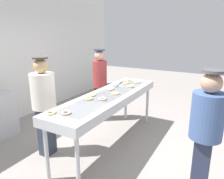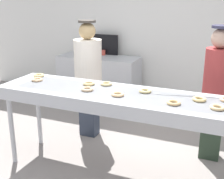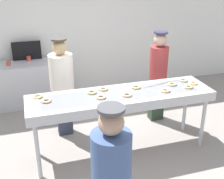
{
  "view_description": "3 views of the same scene",
  "coord_description": "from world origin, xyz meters",
  "px_view_note": "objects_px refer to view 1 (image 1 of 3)",
  "views": [
    {
      "loc": [
        -2.99,
        -1.73,
        2.0
      ],
      "look_at": [
        0.09,
        -0.01,
        1.03
      ],
      "focal_mm": 33.88,
      "sensor_mm": 36.0,
      "label": 1
    },
    {
      "loc": [
        1.13,
        -2.77,
        1.95
      ],
      "look_at": [
        -0.03,
        -0.04,
        1.01
      ],
      "focal_mm": 48.04,
      "sensor_mm": 36.0,
      "label": 2
    },
    {
      "loc": [
        -1.21,
        -3.51,
        2.65
      ],
      "look_at": [
        -0.1,
        0.14,
        0.99
      ],
      "focal_mm": 46.25,
      "sensor_mm": 36.0,
      "label": 3
    }
  ],
  "objects_px": {
    "plain_donut_8": "(135,80)",
    "worker_assistant": "(44,100)",
    "plain_donut_7": "(115,93)",
    "plain_donut_2": "(66,113)",
    "customer_waiting": "(205,132)",
    "plain_donut_5": "(51,113)",
    "plain_donut_6": "(126,83)",
    "worker_baker": "(100,81)",
    "plain_donut_9": "(110,89)",
    "plain_donut_1": "(102,99)",
    "plain_donut_11": "(92,95)",
    "plain_donut_10": "(130,86)",
    "plain_donut_0": "(137,82)",
    "plain_donut_4": "(89,98)",
    "plain_donut_3": "(127,80)",
    "fryer_conveyor": "(109,98)"
  },
  "relations": [
    {
      "from": "plain_donut_6",
      "to": "customer_waiting",
      "type": "relative_size",
      "value": 0.08
    },
    {
      "from": "plain_donut_8",
      "to": "plain_donut_4",
      "type": "bearing_deg",
      "value": 175.62
    },
    {
      "from": "plain_donut_5",
      "to": "plain_donut_7",
      "type": "distance_m",
      "value": 1.24
    },
    {
      "from": "plain_donut_3",
      "to": "plain_donut_11",
      "type": "distance_m",
      "value": 1.29
    },
    {
      "from": "plain_donut_3",
      "to": "worker_baker",
      "type": "bearing_deg",
      "value": 103.15
    },
    {
      "from": "plain_donut_8",
      "to": "plain_donut_9",
      "type": "distance_m",
      "value": 0.9
    },
    {
      "from": "plain_donut_7",
      "to": "plain_donut_8",
      "type": "distance_m",
      "value": 1.12
    },
    {
      "from": "plain_donut_1",
      "to": "plain_donut_11",
      "type": "xyz_separation_m",
      "value": [
        0.1,
        0.27,
        0.0
      ]
    },
    {
      "from": "fryer_conveyor",
      "to": "plain_donut_8",
      "type": "height_order",
      "value": "plain_donut_8"
    },
    {
      "from": "plain_donut_6",
      "to": "plain_donut_1",
      "type": "bearing_deg",
      "value": -173.19
    },
    {
      "from": "plain_donut_10",
      "to": "plain_donut_0",
      "type": "bearing_deg",
      "value": 4.04
    },
    {
      "from": "fryer_conveyor",
      "to": "plain_donut_4",
      "type": "distance_m",
      "value": 0.43
    },
    {
      "from": "plain_donut_8",
      "to": "worker_baker",
      "type": "relative_size",
      "value": 0.08
    },
    {
      "from": "plain_donut_7",
      "to": "plain_donut_8",
      "type": "height_order",
      "value": "same"
    },
    {
      "from": "plain_donut_10",
      "to": "customer_waiting",
      "type": "relative_size",
      "value": 0.08
    },
    {
      "from": "plain_donut_9",
      "to": "customer_waiting",
      "type": "distance_m",
      "value": 1.95
    },
    {
      "from": "worker_baker",
      "to": "customer_waiting",
      "type": "distance_m",
      "value": 2.85
    },
    {
      "from": "plain_donut_0",
      "to": "plain_donut_4",
      "type": "distance_m",
      "value": 1.43
    },
    {
      "from": "plain_donut_7",
      "to": "customer_waiting",
      "type": "bearing_deg",
      "value": -114.51
    },
    {
      "from": "plain_donut_7",
      "to": "plain_donut_11",
      "type": "distance_m",
      "value": 0.4
    },
    {
      "from": "plain_donut_2",
      "to": "customer_waiting",
      "type": "distance_m",
      "value": 1.69
    },
    {
      "from": "plain_donut_7",
      "to": "plain_donut_9",
      "type": "relative_size",
      "value": 1.0
    },
    {
      "from": "plain_donut_5",
      "to": "plain_donut_2",
      "type": "bearing_deg",
      "value": -59.55
    },
    {
      "from": "plain_donut_8",
      "to": "worker_assistant",
      "type": "bearing_deg",
      "value": 158.34
    },
    {
      "from": "plain_donut_1",
      "to": "worker_assistant",
      "type": "bearing_deg",
      "value": 116.82
    },
    {
      "from": "plain_donut_10",
      "to": "plain_donut_3",
      "type": "bearing_deg",
      "value": 32.12
    },
    {
      "from": "plain_donut_7",
      "to": "customer_waiting",
      "type": "height_order",
      "value": "customer_waiting"
    },
    {
      "from": "plain_donut_2",
      "to": "plain_donut_0",
      "type": "bearing_deg",
      "value": -3.62
    },
    {
      "from": "customer_waiting",
      "to": "plain_donut_7",
      "type": "bearing_deg",
      "value": 53.67
    },
    {
      "from": "plain_donut_8",
      "to": "customer_waiting",
      "type": "height_order",
      "value": "customer_waiting"
    },
    {
      "from": "plain_donut_6",
      "to": "plain_donut_3",
      "type": "bearing_deg",
      "value": 20.89
    },
    {
      "from": "customer_waiting",
      "to": "plain_donut_9",
      "type": "bearing_deg",
      "value": 50.44
    },
    {
      "from": "worker_baker",
      "to": "plain_donut_8",
      "type": "bearing_deg",
      "value": 93.39
    },
    {
      "from": "plain_donut_8",
      "to": "worker_assistant",
      "type": "height_order",
      "value": "worker_assistant"
    },
    {
      "from": "plain_donut_9",
      "to": "plain_donut_5",
      "type": "bearing_deg",
      "value": 176.49
    },
    {
      "from": "worker_assistant",
      "to": "plain_donut_1",
      "type": "bearing_deg",
      "value": 133.81
    },
    {
      "from": "plain_donut_0",
      "to": "plain_donut_5",
      "type": "xyz_separation_m",
      "value": [
        -2.16,
        0.3,
        0.0
      ]
    },
    {
      "from": "plain_donut_11",
      "to": "worker_assistant",
      "type": "distance_m",
      "value": 0.78
    },
    {
      "from": "plain_donut_2",
      "to": "worker_assistant",
      "type": "bearing_deg",
      "value": 67.29
    },
    {
      "from": "fryer_conveyor",
      "to": "plain_donut_8",
      "type": "xyz_separation_m",
      "value": [
        1.17,
        0.02,
        0.09
      ]
    },
    {
      "from": "plain_donut_2",
      "to": "plain_donut_6",
      "type": "height_order",
      "value": "same"
    },
    {
      "from": "plain_donut_5",
      "to": "customer_waiting",
      "type": "xyz_separation_m",
      "value": [
        0.51,
        -1.81,
        -0.05
      ]
    },
    {
      "from": "plain_donut_7",
      "to": "plain_donut_11",
      "type": "xyz_separation_m",
      "value": [
        -0.26,
        0.3,
        0.0
      ]
    },
    {
      "from": "plain_donut_9",
      "to": "plain_donut_10",
      "type": "xyz_separation_m",
      "value": [
        0.35,
        -0.24,
        0.0
      ]
    },
    {
      "from": "fryer_conveyor",
      "to": "plain_donut_8",
      "type": "relative_size",
      "value": 19.92
    },
    {
      "from": "plain_donut_0",
      "to": "plain_donut_6",
      "type": "height_order",
      "value": "same"
    },
    {
      "from": "plain_donut_2",
      "to": "worker_assistant",
      "type": "relative_size",
      "value": 0.08
    },
    {
      "from": "plain_donut_4",
      "to": "plain_donut_11",
      "type": "bearing_deg",
      "value": 20.03
    },
    {
      "from": "plain_donut_5",
      "to": "plain_donut_7",
      "type": "height_order",
      "value": "same"
    },
    {
      "from": "plain_donut_2",
      "to": "plain_donut_10",
      "type": "relative_size",
      "value": 1.0
    }
  ]
}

